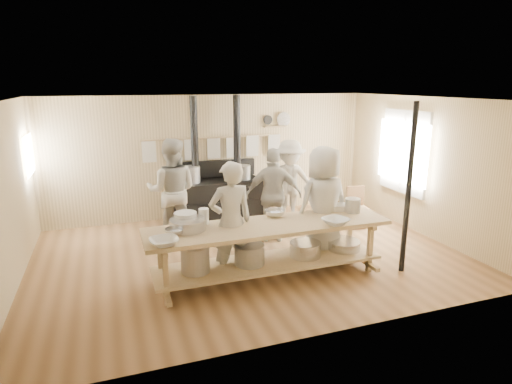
% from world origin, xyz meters
% --- Properties ---
extents(ground, '(7.00, 7.00, 0.00)m').
position_xyz_m(ground, '(0.00, 0.00, 0.00)').
color(ground, brown).
rests_on(ground, ground).
extents(room_shell, '(7.00, 7.00, 7.00)m').
position_xyz_m(room_shell, '(0.00, 0.00, 1.62)').
color(room_shell, tan).
rests_on(room_shell, ground).
extents(window_right, '(0.09, 1.50, 1.65)m').
position_xyz_m(window_right, '(3.47, 0.60, 1.50)').
color(window_right, beige).
rests_on(window_right, ground).
extents(left_opening, '(0.00, 0.90, 0.90)m').
position_xyz_m(left_opening, '(-3.45, 2.00, 1.60)').
color(left_opening, white).
rests_on(left_opening, ground).
extents(stove, '(1.90, 0.75, 2.60)m').
position_xyz_m(stove, '(-0.01, 2.12, 0.52)').
color(stove, black).
rests_on(stove, ground).
extents(towel_rail, '(3.00, 0.04, 0.47)m').
position_xyz_m(towel_rail, '(0.00, 2.40, 1.56)').
color(towel_rail, '#9F8B5B').
rests_on(towel_rail, ground).
extents(back_wall_shelf, '(0.63, 0.14, 0.32)m').
position_xyz_m(back_wall_shelf, '(1.46, 2.43, 2.00)').
color(back_wall_shelf, '#9F8B5B').
rests_on(back_wall_shelf, ground).
extents(prep_table, '(3.60, 0.90, 0.85)m').
position_xyz_m(prep_table, '(-0.01, -0.90, 0.52)').
color(prep_table, '#9F8B5B').
rests_on(prep_table, ground).
extents(support_post, '(0.08, 0.08, 2.60)m').
position_xyz_m(support_post, '(2.05, -1.35, 1.30)').
color(support_post, black).
rests_on(support_post, ground).
extents(cook_far_left, '(0.68, 0.46, 1.79)m').
position_xyz_m(cook_far_left, '(-0.53, -0.74, 0.90)').
color(cook_far_left, '#A39E90').
rests_on(cook_far_left, ground).
extents(cook_left, '(1.10, 0.97, 1.90)m').
position_xyz_m(cook_left, '(-1.09, 1.14, 0.95)').
color(cook_left, '#A39E90').
rests_on(cook_left, ground).
extents(cook_center, '(0.99, 0.71, 1.90)m').
position_xyz_m(cook_center, '(1.07, -0.55, 0.95)').
color(cook_center, '#A39E90').
rests_on(cook_center, ground).
extents(cook_right, '(1.09, 0.73, 1.72)m').
position_xyz_m(cook_right, '(0.65, 0.55, 0.86)').
color(cook_right, '#A39E90').
rests_on(cook_right, ground).
extents(cook_by_window, '(1.27, 0.95, 1.74)m').
position_xyz_m(cook_by_window, '(1.32, 1.36, 0.87)').
color(cook_by_window, '#A39E90').
rests_on(cook_by_window, ground).
extents(chair, '(0.43, 0.43, 0.81)m').
position_xyz_m(chair, '(2.55, 0.71, 0.24)').
color(chair, brown).
rests_on(chair, ground).
extents(bowl_white_a, '(0.40, 0.40, 0.09)m').
position_xyz_m(bowl_white_a, '(-1.55, -1.23, 0.90)').
color(bowl_white_a, white).
rests_on(bowl_white_a, prep_table).
extents(bowl_steel_a, '(0.39, 0.39, 0.09)m').
position_xyz_m(bowl_steel_a, '(-1.36, -0.88, 0.89)').
color(bowl_steel_a, silver).
rests_on(bowl_steel_a, prep_table).
extents(bowl_white_b, '(0.47, 0.47, 0.09)m').
position_xyz_m(bowl_white_b, '(0.91, -1.23, 0.90)').
color(bowl_white_b, white).
rests_on(bowl_white_b, prep_table).
extents(bowl_steel_b, '(0.34, 0.34, 0.10)m').
position_xyz_m(bowl_steel_b, '(0.23, -0.57, 0.90)').
color(bowl_steel_b, silver).
rests_on(bowl_steel_b, prep_table).
extents(roasting_pan, '(0.47, 0.40, 0.09)m').
position_xyz_m(roasting_pan, '(1.27, -0.57, 0.89)').
color(roasting_pan, '#B2B2B7').
rests_on(roasting_pan, prep_table).
extents(mixing_bowl_large, '(0.56, 0.56, 0.16)m').
position_xyz_m(mixing_bowl_large, '(-1.16, -0.76, 0.93)').
color(mixing_bowl_large, silver).
rests_on(mixing_bowl_large, prep_table).
extents(bucket_galv, '(0.31, 0.31, 0.22)m').
position_xyz_m(bucket_galv, '(1.47, -0.79, 0.96)').
color(bucket_galv, gray).
rests_on(bucket_galv, prep_table).
extents(deep_bowl_enamel, '(0.41, 0.41, 0.20)m').
position_xyz_m(deep_bowl_enamel, '(-1.16, -0.58, 0.95)').
color(deep_bowl_enamel, white).
rests_on(deep_bowl_enamel, prep_table).
extents(pitcher, '(0.17, 0.17, 0.23)m').
position_xyz_m(pitcher, '(-0.89, -0.57, 0.97)').
color(pitcher, white).
rests_on(pitcher, prep_table).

